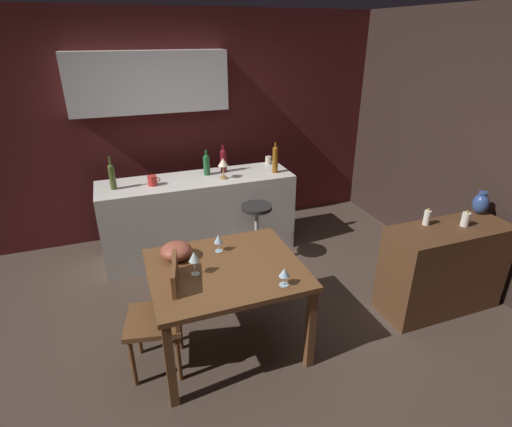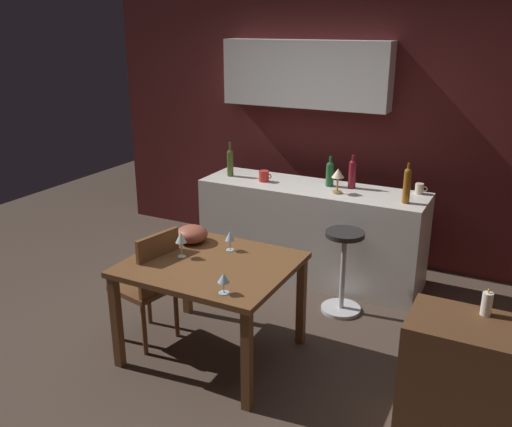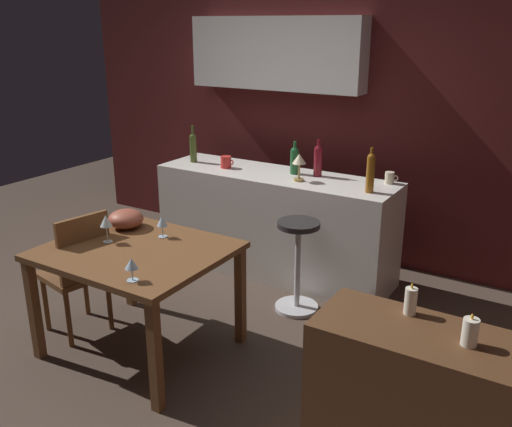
# 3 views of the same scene
# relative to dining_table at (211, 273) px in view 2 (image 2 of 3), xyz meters

# --- Properties ---
(ground_plane) EXTENTS (9.00, 9.00, 0.00)m
(ground_plane) POSITION_rel_dining_table_xyz_m (0.10, 0.20, -0.65)
(ground_plane) COLOR #47382D
(wall_kitchen_back) EXTENTS (5.20, 0.33, 2.60)m
(wall_kitchen_back) POSITION_rel_dining_table_xyz_m (0.04, 2.28, 0.76)
(wall_kitchen_back) COLOR #4C1919
(wall_kitchen_back) RESTS_ON ground_plane
(dining_table) EXTENTS (1.13, 0.97, 0.74)m
(dining_table) POSITION_rel_dining_table_xyz_m (0.00, 0.00, 0.00)
(dining_table) COLOR brown
(dining_table) RESTS_ON ground_plane
(kitchen_counter) EXTENTS (2.10, 0.60, 0.90)m
(kitchen_counter) POSITION_rel_dining_table_xyz_m (0.13, 1.56, -0.20)
(kitchen_counter) COLOR silver
(kitchen_counter) RESTS_ON ground_plane
(sideboard_cabinet) EXTENTS (1.10, 0.44, 0.82)m
(sideboard_cabinet) POSITION_rel_dining_table_xyz_m (1.97, -0.19, -0.24)
(sideboard_cabinet) COLOR #56351E
(sideboard_cabinet) RESTS_ON ground_plane
(chair_near_window) EXTENTS (0.47, 0.47, 0.91)m
(chair_near_window) POSITION_rel_dining_table_xyz_m (-0.50, -0.06, -0.16)
(chair_near_window) COLOR brown
(chair_near_window) RESTS_ON ground_plane
(bar_stool) EXTENTS (0.34, 0.34, 0.72)m
(bar_stool) POSITION_rel_dining_table_xyz_m (0.63, 1.04, -0.27)
(bar_stool) COLOR #262323
(bar_stool) RESTS_ON ground_plane
(wine_glass_left) EXTENTS (0.07, 0.07, 0.15)m
(wine_glass_left) POSITION_rel_dining_table_xyz_m (0.02, 0.25, 0.20)
(wine_glass_left) COLOR silver
(wine_glass_left) RESTS_ON dining_table
(wine_glass_right) EXTENTS (0.08, 0.08, 0.19)m
(wine_glass_right) POSITION_rel_dining_table_xyz_m (-0.23, -0.02, 0.23)
(wine_glass_right) COLOR silver
(wine_glass_right) RESTS_ON dining_table
(wine_glass_center) EXTENTS (0.08, 0.08, 0.14)m
(wine_glass_center) POSITION_rel_dining_table_xyz_m (0.32, -0.36, 0.19)
(wine_glass_center) COLOR silver
(wine_glass_center) RESTS_ON dining_table
(fruit_bowl) EXTENTS (0.24, 0.24, 0.13)m
(fruit_bowl) POSITION_rel_dining_table_xyz_m (-0.32, 0.25, 0.16)
(fruit_bowl) COLOR #9E4C38
(fruit_bowl) RESTS_ON dining_table
(wine_bottle_ruby) EXTENTS (0.07, 0.07, 0.31)m
(wine_bottle_ruby) POSITION_rel_dining_table_xyz_m (0.47, 1.68, 0.39)
(wine_bottle_ruby) COLOR maroon
(wine_bottle_ruby) RESTS_ON kitchen_counter
(wine_bottle_green) EXTENTS (0.07, 0.07, 0.28)m
(wine_bottle_green) POSITION_rel_dining_table_xyz_m (0.27, 1.65, 0.38)
(wine_bottle_green) COLOR #1E592D
(wine_bottle_green) RESTS_ON kitchen_counter
(wine_bottle_amber) EXTENTS (0.06, 0.06, 0.34)m
(wine_bottle_amber) POSITION_rel_dining_table_xyz_m (1.01, 1.46, 0.41)
(wine_bottle_amber) COLOR #8C5114
(wine_bottle_amber) RESTS_ON kitchen_counter
(wine_bottle_olive) EXTENTS (0.06, 0.06, 0.34)m
(wine_bottle_olive) POSITION_rel_dining_table_xyz_m (-0.72, 1.54, 0.39)
(wine_bottle_olive) COLOR #475623
(wine_bottle_olive) RESTS_ON kitchen_counter
(cup_red) EXTENTS (0.13, 0.09, 0.10)m
(cup_red) POSITION_rel_dining_table_xyz_m (-0.34, 1.52, 0.30)
(cup_red) COLOR red
(cup_red) RESTS_ON kitchen_counter
(cup_cream) EXTENTS (0.11, 0.07, 0.09)m
(cup_cream) POSITION_rel_dining_table_xyz_m (1.06, 1.78, 0.30)
(cup_cream) COLOR beige
(cup_cream) RESTS_ON kitchen_counter
(counter_lamp) EXTENTS (0.11, 0.11, 0.22)m
(counter_lamp) POSITION_rel_dining_table_xyz_m (0.41, 1.47, 0.41)
(counter_lamp) COLOR #A58447
(counter_lamp) RESTS_ON kitchen_counter
(pillar_candle_tall) EXTENTS (0.06, 0.06, 0.16)m
(pillar_candle_tall) POSITION_rel_dining_table_xyz_m (1.79, -0.07, 0.24)
(pillar_candle_tall) COLOR white
(pillar_candle_tall) RESTS_ON sideboard_cabinet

